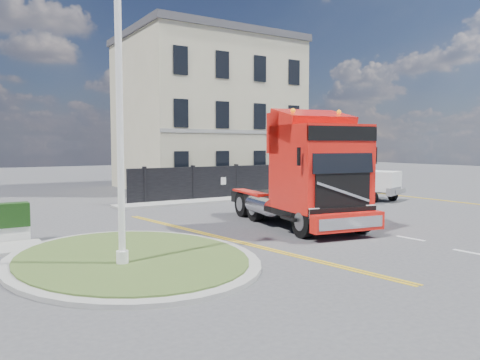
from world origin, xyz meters
TOP-DOWN VIEW (x-y plane):
  - ground at (0.00, 0.00)m, footprint 120.00×120.00m
  - traffic_island at (-7.00, -3.00)m, footprint 6.80×6.80m
  - hoarding_fence at (6.55, 9.00)m, footprint 18.80×0.25m
  - georgian_building at (6.00, 16.50)m, footprint 12.30×10.30m
  - tree at (14.38, 12.10)m, footprint 3.20×3.20m
  - pavement_far at (6.00, 8.10)m, footprint 20.00×1.60m
  - truck at (0.74, -1.70)m, footprint 4.01×7.93m
  - flatbed_pickup at (10.13, 3.18)m, footprint 3.02×4.64m
  - lamppost_island at (-7.50, -3.75)m, footprint 0.25×0.49m

SIDE VIEW (x-z plane):
  - ground at x=0.00m, z-range 0.00..0.00m
  - pavement_far at x=6.00m, z-range 0.00..0.12m
  - traffic_island at x=-7.00m, z-range 0.00..0.16m
  - flatbed_pickup at x=10.13m, z-range 0.07..1.83m
  - hoarding_fence at x=6.55m, z-range 0.00..2.00m
  - truck at x=0.74m, z-range -0.24..4.30m
  - tree at x=14.38m, z-range 0.65..5.45m
  - lamppost_island at x=-7.50m, z-range 0.16..8.19m
  - georgian_building at x=6.00m, z-range -0.63..12.17m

